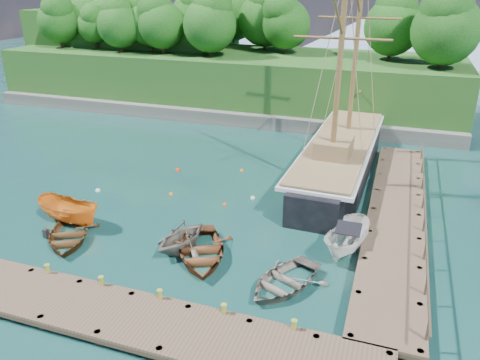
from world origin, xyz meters
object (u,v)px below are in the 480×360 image
object	(u,v)px
cabin_boat_white	(346,251)
schooner	(339,160)
rowboat_0	(68,241)
rowboat_3	(283,287)
rowboat_1	(182,249)
rowboat_2	(201,257)
motorboat_orange	(71,223)

from	to	relation	value
cabin_boat_white	schooner	size ratio (longest dim) A/B	0.17
rowboat_0	cabin_boat_white	distance (m)	15.40
rowboat_3	cabin_boat_white	world-z (taller)	cabin_boat_white
rowboat_1	schooner	xyz separation A→B (m)	(6.45, 13.85, 1.03)
rowboat_1	rowboat_2	xyz separation A→B (m)	(1.33, -0.38, 0.00)
rowboat_3	schooner	distance (m)	15.34
rowboat_3	cabin_boat_white	bearing A→B (deg)	82.76
rowboat_0	cabin_boat_white	size ratio (longest dim) A/B	1.01
motorboat_orange	cabin_boat_white	world-z (taller)	motorboat_orange
rowboat_0	cabin_boat_white	world-z (taller)	cabin_boat_white
motorboat_orange	schooner	distance (m)	19.39
rowboat_1	motorboat_orange	xyz separation A→B (m)	(-7.60, 0.53, 0.00)
rowboat_1	cabin_boat_white	bearing A→B (deg)	34.87
rowboat_1	rowboat_3	distance (m)	6.23
rowboat_0	motorboat_orange	xyz separation A→B (m)	(-1.20, 1.79, 0.00)
rowboat_1	cabin_boat_white	size ratio (longest dim) A/B	0.79
motorboat_orange	rowboat_2	bearing A→B (deg)	-86.44
rowboat_3	cabin_boat_white	distance (m)	4.81
motorboat_orange	cabin_boat_white	xyz separation A→B (m)	(16.09, 2.17, 0.00)
rowboat_1	schooner	world-z (taller)	schooner
rowboat_0	schooner	world-z (taller)	schooner
rowboat_0	motorboat_orange	size ratio (longest dim) A/B	0.98
rowboat_2	motorboat_orange	xyz separation A→B (m)	(-8.92, 0.91, 0.00)
schooner	rowboat_0	bearing A→B (deg)	-128.64
rowboat_2	schooner	world-z (taller)	schooner
rowboat_1	cabin_boat_white	world-z (taller)	rowboat_1
rowboat_2	rowboat_3	size ratio (longest dim) A/B	1.14
rowboat_1	rowboat_3	size ratio (longest dim) A/B	0.78
motorboat_orange	cabin_boat_white	distance (m)	16.23
rowboat_2	motorboat_orange	size ratio (longest dim) A/B	1.11
rowboat_0	rowboat_2	size ratio (longest dim) A/B	0.88
motorboat_orange	rowboat_3	bearing A→B (deg)	-88.85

